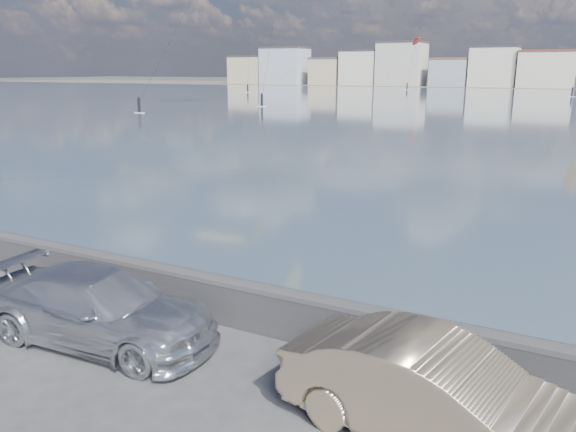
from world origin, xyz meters
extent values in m
plane|color=#333335|center=(0.00, 0.00, 0.00)|extent=(700.00, 700.00, 0.00)
cube|color=#425466|center=(0.00, 91.50, 0.01)|extent=(500.00, 177.00, 0.00)
cube|color=#4C473D|center=(0.00, 200.00, 0.01)|extent=(500.00, 60.00, 0.00)
cube|color=#28282B|center=(0.00, 2.70, 0.45)|extent=(400.00, 0.35, 0.90)
cylinder|color=#28282B|center=(0.00, 2.70, 0.90)|extent=(400.00, 0.36, 0.36)
cube|color=beige|center=(-112.00, 186.00, 5.00)|extent=(14.00, 11.00, 10.00)
cube|color=#383330|center=(-112.00, 186.00, 10.30)|extent=(14.28, 11.22, 0.60)
cube|color=#B2B7C6|center=(-96.50, 186.00, 6.50)|extent=(16.00, 12.00, 13.00)
cube|color=#383330|center=(-96.50, 186.00, 13.30)|extent=(16.32, 12.24, 0.60)
cube|color=beige|center=(-79.00, 186.00, 4.50)|extent=(11.00, 10.00, 9.00)
cube|color=#4C423D|center=(-79.00, 186.00, 9.30)|extent=(11.22, 10.20, 0.60)
cube|color=silver|center=(-66.00, 186.00, 5.75)|extent=(13.00, 11.00, 11.50)
cube|color=#2D2D33|center=(-66.00, 186.00, 11.80)|extent=(13.26, 11.22, 0.60)
cube|color=beige|center=(-51.50, 186.00, 7.00)|extent=(15.00, 12.00, 14.00)
cube|color=#383330|center=(-51.50, 186.00, 14.30)|extent=(15.30, 12.24, 0.60)
cube|color=#9EA8B7|center=(-35.00, 186.00, 4.25)|extent=(12.00, 10.00, 8.50)
cube|color=brown|center=(-35.00, 186.00, 8.80)|extent=(12.24, 10.20, 0.60)
cube|color=silver|center=(-21.50, 186.00, 6.00)|extent=(14.00, 11.00, 12.00)
cube|color=#2D2D33|center=(-21.50, 186.00, 12.30)|extent=(14.28, 11.22, 0.60)
cube|color=silver|center=(-6.00, 186.00, 5.25)|extent=(16.00, 13.00, 10.50)
cube|color=brown|center=(-6.00, 186.00, 10.80)|extent=(16.32, 13.26, 0.60)
imported|color=silver|center=(-1.58, 0.83, 0.73)|extent=(5.13, 2.38, 1.45)
imported|color=tan|center=(5.16, 0.76, 0.78)|extent=(4.95, 2.44, 1.56)
cube|color=white|center=(3.20, 123.31, 0.05)|extent=(1.40, 0.42, 0.08)
cylinder|color=black|center=(3.20, 123.31, 0.95)|extent=(0.36, 0.36, 1.70)
sphere|color=black|center=(3.20, 123.31, 1.85)|extent=(0.28, 0.28, 0.28)
cube|color=white|center=(-43.93, 48.51, 0.05)|extent=(1.40, 0.42, 0.08)
cylinder|color=black|center=(-43.93, 48.51, 0.95)|extent=(0.36, 0.36, 1.70)
sphere|color=black|center=(-43.93, 48.51, 1.85)|extent=(0.28, 0.28, 0.28)
cylinder|color=black|center=(-43.13, 55.93, 10.77)|extent=(1.63, 14.87, 18.96)
ellipsoid|color=red|center=(-37.98, 154.24, 13.07)|extent=(5.36, 8.57, 3.24)
cube|color=white|center=(-37.80, 146.64, 0.05)|extent=(1.40, 0.42, 0.08)
cylinder|color=black|center=(-37.80, 146.64, 0.95)|extent=(0.36, 0.36, 1.70)
sphere|color=black|center=(-37.80, 146.64, 1.85)|extent=(0.28, 0.28, 0.28)
cylinder|color=black|center=(-37.89, 150.44, 7.18)|extent=(0.21, 7.62, 11.79)
cube|color=white|center=(-67.00, 111.74, 0.05)|extent=(1.40, 0.42, 0.08)
cylinder|color=black|center=(-67.00, 111.74, 0.95)|extent=(0.36, 0.36, 1.70)
sphere|color=black|center=(-67.00, 111.74, 1.85)|extent=(0.28, 0.28, 0.28)
cylinder|color=black|center=(-68.07, 115.70, 19.08)|extent=(2.17, 7.95, 35.57)
cube|color=white|center=(-36.59, 66.77, 0.05)|extent=(1.40, 0.42, 0.08)
cylinder|color=black|center=(-36.59, 66.77, 0.95)|extent=(0.36, 0.36, 1.70)
sphere|color=black|center=(-36.59, 66.77, 1.85)|extent=(0.28, 0.28, 0.28)
camera|label=1|loc=(6.60, -6.58, 5.32)|focal=35.00mm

